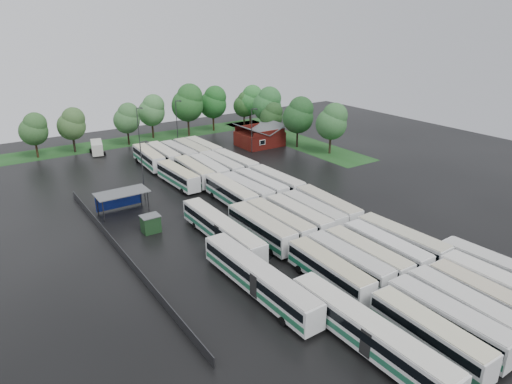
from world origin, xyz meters
TOP-DOWN VIEW (x-y plane):
  - ground at (0.00, 0.00)m, footprint 160.00×160.00m
  - brick_building at (24.00, 42.77)m, footprint 10.07×8.60m
  - wash_shed at (-17.20, 22.02)m, footprint 8.20×4.20m
  - utility_hut at (-16.20, 12.60)m, footprint 2.70×2.20m
  - grass_strip_north at (2.00, 64.80)m, footprint 80.00×10.00m
  - grass_strip_east at (34.00, 42.80)m, footprint 10.00×50.00m
  - west_fence at (-22.20, 8.00)m, footprint 0.10×50.00m
  - bus_r0c0 at (-4.35, -26.12)m, footprint 3.00×12.57m
  - bus_r0c1 at (-1.10, -25.92)m, footprint 2.80×12.92m
  - bus_r0c2 at (2.02, -25.84)m, footprint 3.18×13.00m
  - bus_r0c3 at (5.36, -25.89)m, footprint 2.85×12.55m
  - bus_r0c4 at (8.31, -25.84)m, footprint 3.11×13.19m
  - bus_r1c0 at (-4.37, -12.55)m, footprint 3.11×12.72m
  - bus_r1c1 at (-1.10, -12.28)m, footprint 2.79×12.54m
  - bus_r1c2 at (1.81, -12.57)m, footprint 2.75×12.60m
  - bus_r1c3 at (5.26, -12.61)m, footprint 2.80×12.64m
  - bus_r1c4 at (8.49, -12.44)m, footprint 3.35×13.20m
  - bus_r2c0 at (-4.51, 1.16)m, footprint 2.83×13.16m
  - bus_r2c1 at (-1.39, 1.12)m, footprint 2.93×13.06m
  - bus_r2c2 at (2.16, 1.17)m, footprint 2.72×12.74m
  - bus_r2c3 at (5.17, 1.39)m, footprint 2.81×12.54m
  - bus_r2c4 at (8.24, 1.54)m, footprint 3.38×13.14m
  - bus_r3c1 at (-1.07, 14.93)m, footprint 3.15×13.22m
  - bus_r3c2 at (1.88, 14.82)m, footprint 3.23×12.68m
  - bus_r3c3 at (5.12, 15.13)m, footprint 3.03×12.63m
  - bus_r3c4 at (8.52, 15.05)m, footprint 3.02×12.84m
  - bus_r4c0 at (-4.53, 28.12)m, footprint 3.04×12.63m
  - bus_r4c1 at (-1.05, 28.58)m, footprint 3.20×13.01m
  - bus_r4c2 at (2.09, 28.43)m, footprint 3.21×12.66m
  - bus_r4c3 at (5.09, 28.56)m, footprint 2.70×12.60m
  - bus_r4c4 at (8.28, 28.62)m, footprint 3.14×12.75m
  - bus_r5c0 at (-4.57, 42.23)m, footprint 3.36×13.00m
  - bus_r5c1 at (-1.38, 42.12)m, footprint 2.99×12.99m
  - bus_r5c2 at (2.07, 41.83)m, footprint 3.14×12.55m
  - bus_r5c3 at (5.16, 41.72)m, footprint 2.84×12.74m
  - bus_r5c4 at (8.21, 42.14)m, footprint 2.88×12.47m
  - artic_bus_west_a at (-9.06, -22.88)m, footprint 2.88×19.01m
  - artic_bus_west_b at (-9.25, 3.91)m, footprint 2.77×18.86m
  - artic_bus_west_c at (-12.19, -9.33)m, footprint 3.07×19.38m
  - minibus at (-10.80, 57.99)m, footprint 3.80×6.82m
  - tree_north_0 at (-22.53, 62.36)m, footprint 6.13×6.13m
  - tree_north_1 at (-14.54, 62.15)m, footprint 6.31×6.31m
  - tree_north_2 at (-1.99, 61.25)m, footprint 6.25×6.25m
  - tree_north_3 at (5.62, 64.29)m, footprint 6.80×6.80m
  - tree_north_4 at (14.35, 61.23)m, footprint 8.20×8.20m
  - tree_north_5 at (22.54, 62.56)m, footprint 7.39×7.39m
  - tree_north_6 at (33.61, 61.02)m, footprint 7.08×7.08m
  - tree_east_0 at (33.72, 28.06)m, footprint 7.03×7.03m
  - tree_east_1 at (30.95, 36.57)m, footprint 7.33×7.33m
  - tree_east_2 at (30.22, 46.29)m, footprint 5.69×5.69m
  - tree_east_3 at (32.45, 51.31)m, footprint 7.57×7.57m
  - tree_east_4 at (32.02, 61.74)m, footprint 6.07×6.07m
  - lamp_post_ne at (18.96, 38.46)m, footprint 1.58×0.31m
  - lamp_post_nw at (-12.10, 25.13)m, footprint 1.58×0.31m
  - lamp_post_back_w at (-1.67, 54.70)m, footprint 1.56×0.30m
  - lamp_post_back_e at (8.31, 55.33)m, footprint 1.64×0.32m
  - puddle_0 at (-0.40, -19.57)m, footprint 3.55×3.55m
  - puddle_1 at (7.18, -21.45)m, footprint 3.89×3.89m
  - puddle_2 at (-7.41, -0.91)m, footprint 6.10×6.10m
  - puddle_3 at (5.89, -0.71)m, footprint 5.12×5.12m
  - puddle_4 at (15.75, -18.19)m, footprint 3.76×3.76m

SIDE VIEW (x-z plane):
  - ground at x=0.00m, z-range 0.00..0.00m
  - puddle_0 at x=-0.40m, z-range 0.00..0.01m
  - puddle_1 at x=7.18m, z-range 0.00..0.01m
  - puddle_2 at x=-7.41m, z-range 0.00..0.01m
  - puddle_3 at x=5.89m, z-range 0.00..0.01m
  - puddle_4 at x=15.75m, z-range 0.00..0.01m
  - grass_strip_north at x=2.00m, z-range 0.00..0.01m
  - grass_strip_east at x=34.00m, z-range 0.00..0.01m
  - west_fence at x=-22.20m, z-range 0.00..1.20m
  - utility_hut at x=-16.20m, z-range 0.01..2.63m
  - minibus at x=-10.80m, z-range 0.15..2.97m
  - brick_building at x=24.00m, z-range -0.83..4.56m
  - bus_r5c4 at x=8.21m, z-range 0.17..3.63m
  - bus_r5c2 at x=2.07m, z-range 0.17..3.64m
  - bus_r0c0 at x=-4.35m, z-range 0.17..3.65m
  - bus_r2c3 at x=5.17m, z-range 0.17..3.66m
  - bus_r0c3 at x=5.36m, z-range 0.17..3.66m
  - bus_r1c1 at x=-1.10m, z-range 0.17..3.66m
  - bus_r4c2 at x=2.09m, z-range 0.17..3.67m
  - bus_r4c0 at x=-4.53m, z-range 0.17..3.67m
  - bus_r3c3 at x=5.12m, z-range 0.17..3.67m
  - bus_r3c2 at x=1.88m, z-range 0.17..3.67m
  - bus_r1c2 at x=1.81m, z-range 0.18..3.68m
  - bus_r4c3 at x=5.09m, z-range 0.18..3.68m
  - bus_r1c3 at x=5.26m, z-range 0.18..3.69m
  - bus_r1c0 at x=-4.37m, z-range 0.18..3.69m
  - bus_r4c4 at x=8.28m, z-range 0.18..3.70m
  - artic_bus_west_b at x=-9.25m, z-range 0.19..3.69m
  - bus_r5c3 at x=5.16m, z-range 0.18..3.72m
  - bus_r2c2 at x=2.16m, z-range 0.18..3.72m
  - artic_bus_west_a at x=-9.06m, z-range 0.19..3.71m
  - bus_r3c4 at x=8.52m, z-range 0.18..3.73m
  - bus_r5c0 at x=-4.57m, z-range 0.18..3.76m
  - bus_r0c1 at x=-1.10m, z-range 0.18..3.77m
  - bus_r0c2 at x=2.02m, z-range 0.18..3.77m
  - bus_r4c1 at x=-1.05m, z-range 0.18..3.78m
  - bus_r5c1 at x=-1.38m, z-range 0.18..3.78m
  - artic_bus_west_c at x=-12.19m, z-range 0.20..3.78m
  - bus_r2c1 at x=-1.39m, z-range 0.18..3.81m
  - bus_r2c4 at x=8.24m, z-range 0.18..3.81m
  - bus_r1c4 at x=8.49m, z-range 0.18..3.82m
  - bus_r0c4 at x=8.31m, z-range 0.18..3.84m
  - bus_r3c1 at x=-1.07m, z-range 0.18..3.84m
  - bus_r2c0 at x=-4.51m, z-range 0.18..3.84m
  - wash_shed at x=-17.20m, z-range 1.20..4.78m
  - lamp_post_back_w at x=-1.67m, z-range 0.82..10.93m
  - lamp_post_ne at x=18.96m, z-range 0.83..11.08m
  - lamp_post_nw at x=-12.10m, z-range 0.83..11.09m
  - tree_east_2 at x=30.22m, z-range 1.35..10.77m
  - lamp_post_back_e at x=8.31m, z-range 0.86..11.52m
  - tree_east_4 at x=32.02m, z-range 1.44..11.49m
  - tree_north_0 at x=-22.53m, z-range 1.45..11.60m
  - tree_north_2 at x=-1.99m, z-range 1.48..11.84m
  - tree_north_1 at x=-14.54m, z-range 1.49..11.94m
  - tree_north_3 at x=5.62m, z-range 1.61..12.87m
  - tree_east_0 at x=33.72m, z-range 1.67..13.32m
  - tree_north_6 at x=33.61m, z-range 1.68..13.42m
  - tree_east_1 at x=30.95m, z-range 1.74..13.89m
  - tree_north_5 at x=22.54m, z-range 1.75..13.99m
  - tree_east_3 at x=32.45m, z-range 1.80..14.33m
  - tree_north_4 at x=14.35m, z-range 1.95..15.52m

